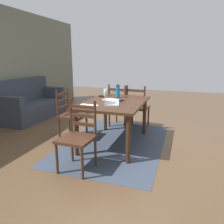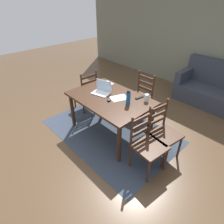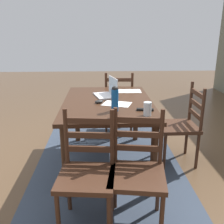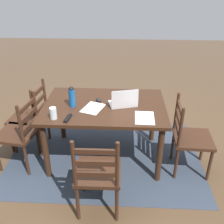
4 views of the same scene
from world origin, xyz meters
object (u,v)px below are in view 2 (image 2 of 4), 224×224
Objects in this scene: computer_mouse at (109,100)px; couch at (217,91)px; dining_table at (110,102)px; chair_right_far at (163,133)px; laptop at (102,90)px; water_bottle at (128,97)px; drinking_glass at (147,98)px; tv_remote at (139,97)px; chair_left_far at (86,91)px; chair_right_near at (147,145)px; chair_far_head at (140,97)px.

couch is at bearing 42.78° from computer_mouse.
dining_table is at bearing -110.55° from couch.
chair_right_far is 2.59× the size of laptop.
couch is 2.63m from water_bottle.
drinking_glass is (-0.50, 0.15, 0.38)m from chair_right_far.
dining_table is 0.53m from tv_remote.
computer_mouse is at bearing -15.00° from chair_left_far.
chair_left_far is at bearing 174.42° from water_bottle.
couch reaches higher than chair_right_near.
tv_remote is at bearing 178.44° from drinking_glass.
water_bottle is at bearing 158.53° from chair_right_near.
tv_remote is (-0.59, -2.20, 0.43)m from couch.
computer_mouse is at bearing -134.46° from drinking_glass.
chair_right_near is at bearing -9.52° from laptop.
water_bottle is at bearing -65.04° from chair_far_head.
water_bottle is (1.40, -0.14, 0.44)m from chair_left_far.
dining_table is at bearing 52.35° from tv_remote.
couch is (-0.06, 2.76, -0.11)m from chair_right_near.
chair_right_far is at bearing 8.56° from laptop.
drinking_glass is at bearing 5.99° from chair_left_far.
couch is 4.90× the size of laptop.
chair_right_near is at bearing -34.68° from computer_mouse.
laptop is 0.70m from tv_remote.
water_bottle reaches higher than laptop.
computer_mouse is (-0.95, 0.10, 0.33)m from chair_right_near.
chair_right_near and chair_left_far have the same top height.
chair_right_far and chair_left_far have the same top height.
dining_table is at bearing 99.56° from computer_mouse.
couch is (0.96, 2.57, -0.32)m from dining_table.
dining_table is 1.55× the size of chair_right_near.
laptop is 0.33m from computer_mouse.
computer_mouse is at bearing -108.36° from couch.
water_bottle is at bearing -103.18° from couch.
chair_far_head and chair_left_far have the same top height.
chair_right_far is at bearing -88.51° from couch.
water_bottle is at bearing -5.58° from chair_left_far.
chair_left_far reaches higher than computer_mouse.
chair_right_near is 9.50× the size of computer_mouse.
laptop reaches higher than chair_left_far.
couch is at bearing 69.45° from dining_table.
drinking_glass is (0.15, 0.30, -0.07)m from water_bottle.
dining_table is 0.82× the size of couch.
laptop reaches higher than dining_table.
chair_right_far is 2.37m from couch.
couch and laptop have the same top height.
computer_mouse is at bearing -20.22° from laptop.
dining_table is at bearing -170.91° from water_bottle.
chair_far_head is at bearing 33.28° from chair_left_far.
water_bottle is (0.38, 0.06, 0.23)m from dining_table.
drinking_glass is (1.55, 0.16, 0.38)m from chair_left_far.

